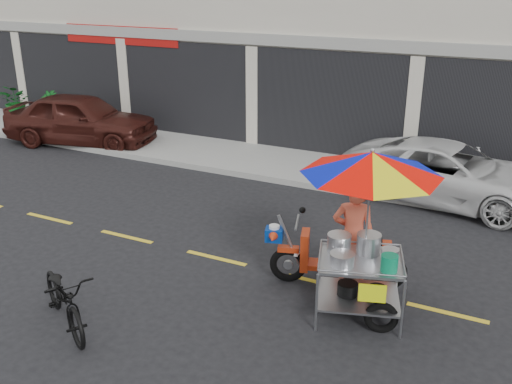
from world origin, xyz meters
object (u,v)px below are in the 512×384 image
at_px(maroon_sedan, 81,119).
at_px(food_vendor_rig, 361,206).
at_px(white_pickup, 449,173).
at_px(near_bicycle, 64,298).

relative_size(maroon_sedan, food_vendor_rig, 1.50).
bearing_deg(white_pickup, near_bicycle, 159.41).
bearing_deg(maroon_sedan, white_pickup, -101.79).
xyz_separation_m(white_pickup, food_vendor_rig, (-0.58, -5.02, 0.97)).
bearing_deg(white_pickup, food_vendor_rig, -178.27).
height_order(maroon_sedan, near_bicycle, maroon_sedan).
relative_size(maroon_sedan, near_bicycle, 2.49).
bearing_deg(food_vendor_rig, near_bicycle, -162.74).
distance_m(white_pickup, food_vendor_rig, 5.15).
height_order(near_bicycle, food_vendor_rig, food_vendor_rig).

